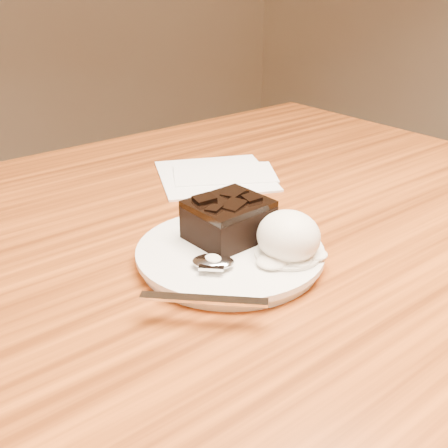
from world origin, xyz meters
TOP-DOWN VIEW (x-y plane):
  - plate at (0.03, -0.07)m, footprint 0.19×0.19m
  - brownie at (0.04, -0.06)m, footprint 0.08×0.07m
  - ice_cream_scoop at (0.06, -0.12)m, footprint 0.06×0.07m
  - melt_puddle at (0.06, -0.12)m, footprint 0.07×0.07m
  - spoon at (-0.01, -0.10)m, footprint 0.14×0.14m
  - napkin at (0.17, 0.13)m, footprint 0.21×0.21m
  - crumb_a at (0.05, -0.12)m, footprint 0.01×0.01m
  - crumb_b at (0.08, -0.08)m, footprint 0.01×0.01m

SIDE VIEW (x-z plane):
  - napkin at x=0.17m, z-range 0.75..0.76m
  - plate at x=0.03m, z-range 0.75..0.77m
  - melt_puddle at x=0.06m, z-range 0.77..0.77m
  - crumb_b at x=0.08m, z-range 0.77..0.77m
  - crumb_a at x=0.05m, z-range 0.77..0.77m
  - spoon at x=-0.01m, z-range 0.77..0.78m
  - brownie at x=0.04m, z-range 0.77..0.80m
  - ice_cream_scoop at x=0.06m, z-range 0.76..0.81m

